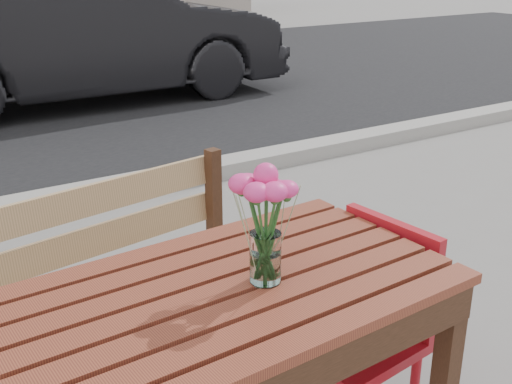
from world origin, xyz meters
The scene contains 5 objects.
main_table centered at (0.08, 0.15, 0.67)m, with size 1.34×0.83×0.81m.
main_bench centered at (-0.14, 0.85, 0.56)m, with size 1.55×0.68×0.93m.
red_chair centered at (0.66, 0.18, 0.48)m, with size 0.45×0.45×0.83m.
main_vase centered at (0.18, 0.11, 1.03)m, with size 0.20×0.20×0.36m.
parked_car centered at (1.63, 6.18, 0.77)m, with size 1.64×4.70×1.55m, color black.
Camera 1 is at (-0.72, -1.26, 1.71)m, focal length 45.00 mm.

